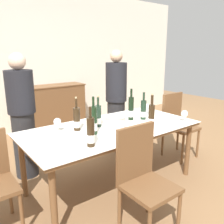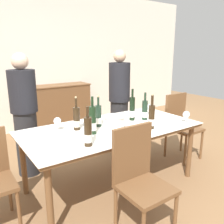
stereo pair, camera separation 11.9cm
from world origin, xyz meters
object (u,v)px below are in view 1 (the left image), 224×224
Objects in this scene: wine_glass_2 at (143,105)px; chair_right_end at (177,121)px; wine_bottle_1 at (94,121)px; wine_bottle_3 at (91,133)px; wine_bottle_4 at (151,117)px; wine_bottle_6 at (77,120)px; wine_bottle_2 at (143,110)px; wine_glass_0 at (185,114)px; person_guest_left at (116,102)px; wine_bottle_0 at (98,116)px; wine_bottle_5 at (131,109)px; ice_bucket at (115,123)px; person_host at (23,118)px; dining_table at (112,132)px; wine_glass_3 at (147,107)px; wine_glass_1 at (57,122)px; sideboard_cabinet at (53,108)px; chair_near_front at (143,173)px.

wine_glass_2 is 0.64m from chair_right_end.
wine_bottle_1 reaches higher than wine_bottle_3.
wine_bottle_6 is at bearing 148.27° from wine_bottle_4.
wine_bottle_2 is at bearing 5.96° from wine_bottle_1.
wine_bottle_6 is 1.14m from wine_glass_2.
wine_bottle_1 is 1.08× the size of wine_bottle_3.
person_guest_left is at bearing 96.05° from wine_glass_0.
wine_bottle_5 is at bearing -2.78° from wine_bottle_0.
wine_bottle_3 is (-0.20, -0.26, -0.01)m from wine_bottle_1.
ice_bucket is 0.61× the size of wine_bottle_6.
person_host reaches higher than wine_glass_0.
wine_bottle_2 reaches higher than wine_glass_2.
wine_bottle_0 is 0.26m from wine_bottle_1.
wine_bottle_6 is at bearing 156.98° from wine_glass_0.
wine_glass_3 reaches higher than dining_table.
wine_glass_0 is 0.15× the size of chair_right_end.
wine_glass_1 is 0.64m from person_host.
person_guest_left is (-0.59, 0.74, 0.25)m from chair_right_end.
chair_near_front is (-0.53, -3.13, 0.08)m from sideboard_cabinet.
wine_bottle_4 is (0.45, -0.41, 0.01)m from wine_bottle_0.
wine_bottle_5 is 0.41× the size of chair_right_end.
person_guest_left is at bearing 51.18° from ice_bucket.
person_host is (-1.58, 1.22, -0.05)m from wine_glass_0.
wine_bottle_4 is at bearing 38.34° from chair_near_front.
wine_bottle_4 is at bearing -40.35° from dining_table.
wine_bottle_2 is at bearing -146.00° from wine_glass_3.
wine_glass_0 is (0.89, -0.24, 0.01)m from ice_bucket.
wine_bottle_1 is 0.42× the size of chair_right_end.
sideboard_cabinet is 9.13× the size of wine_glass_0.
wine_bottle_5 is (0.03, 0.38, 0.01)m from wine_bottle_4.
wine_glass_0 is (0.95, -0.48, -0.02)m from wine_bottle_0.
wine_bottle_4 is at bearing -108.68° from person_guest_left.
wine_bottle_2 is at bearing -133.74° from wine_glass_2.
wine_bottle_5 is 0.25× the size of person_guest_left.
ice_bucket is at bearing -171.19° from chair_right_end.
wine_bottle_4 reaches higher than chair_right_end.
wine_glass_2 is 0.11m from wine_glass_3.
person_guest_left is (0.93, 1.55, 0.26)m from chair_near_front.
wine_glass_2 is at bearing 19.86° from dining_table.
person_guest_left is at bearing 91.66° from wine_glass_3.
ice_bucket is 1.40m from chair_right_end.
chair_right_end is (1.86, -0.15, -0.29)m from wine_glass_1.
person_host reaches higher than wine_bottle_5.
wine_bottle_4 reaches higher than wine_glass_0.
dining_table is 0.62m from wine_bottle_3.
wine_bottle_0 is 0.23× the size of person_host.
ice_bucket is 0.58× the size of wine_bottle_4.
wine_glass_1 is (-0.19, 0.09, -0.02)m from wine_bottle_6.
wine_bottle_5 is (0.66, 0.16, 0.00)m from wine_bottle_1.
wine_bottle_5 is at bearing 151.92° from wine_bottle_2.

